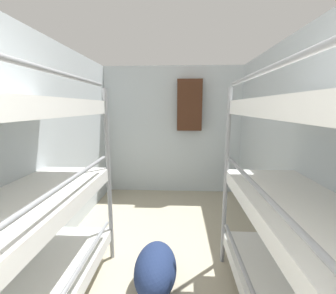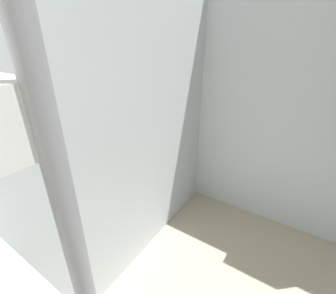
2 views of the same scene
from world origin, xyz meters
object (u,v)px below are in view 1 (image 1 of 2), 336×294
Objects in this scene: hanging_coat at (189,105)px; duffel_bag at (156,269)px; bunk_stack_right_near at (320,226)px; bunk_stack_left_near at (6,218)px.

duffel_bag is at bearing -99.46° from hanging_coat.
hanging_coat reaches higher than bunk_stack_right_near.
hanging_coat is at bearing 80.54° from duffel_bag.
bunk_stack_right_near reaches higher than duffel_bag.
bunk_stack_left_near is 1.00× the size of bunk_stack_right_near.
hanging_coat is (1.22, 2.86, 0.69)m from bunk_stack_left_near.
hanging_coat is at bearing 66.82° from bunk_stack_left_near.
duffel_bag is at bearing 34.20° from bunk_stack_left_near.
bunk_stack_right_near is 2.92× the size of duffel_bag.
bunk_stack_left_near is 3.19m from hanging_coat.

